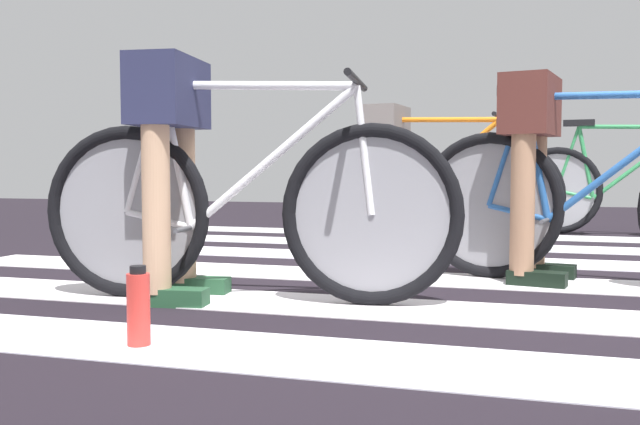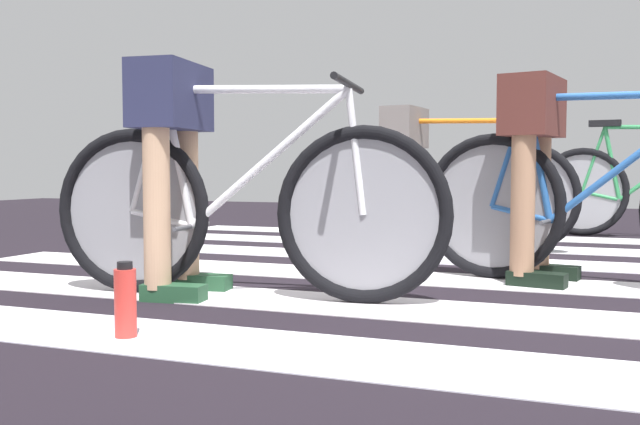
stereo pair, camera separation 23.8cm
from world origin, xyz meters
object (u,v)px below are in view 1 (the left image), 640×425
cyclist_1_of_4 (170,144)px  bicycle_3_of_4 (431,191)px  cyclist_2_of_4 (531,149)px  cyclist_3_of_4 (388,156)px  bicycle_2_of_4 (600,202)px  bicycle_1_of_4 (244,207)px  bicycle_4_of_4 (624,188)px  water_bottle (138,308)px

cyclist_1_of_4 → bicycle_3_of_4: (0.78, 2.21, -0.25)m
cyclist_2_of_4 → cyclist_3_of_4: (-0.95, 1.35, -0.00)m
cyclist_1_of_4 → bicycle_2_of_4: (1.72, 0.84, -0.25)m
cyclist_1_of_4 → cyclist_3_of_4: cyclist_1_of_4 is taller
cyclist_2_of_4 → cyclist_3_of_4: size_ratio=1.00×
bicycle_1_of_4 → bicycle_3_of_4: size_ratio=1.00×
bicycle_1_of_4 → cyclist_3_of_4: (0.16, 2.21, 0.24)m
bicycle_4_of_4 → water_bottle: 4.57m
bicycle_4_of_4 → cyclist_2_of_4: bearing=-100.5°
cyclist_1_of_4 → bicycle_1_of_4: bearing=-0.0°
cyclist_1_of_4 → bicycle_4_of_4: cyclist_1_of_4 is taller
cyclist_3_of_4 → bicycle_1_of_4: bearing=-87.4°
cyclist_1_of_4 → bicycle_2_of_4: cyclist_1_of_4 is taller
bicycle_1_of_4 → cyclist_2_of_4: 1.43m
cyclist_3_of_4 → water_bottle: (-0.19, -2.97, -0.51)m
bicycle_3_of_4 → bicycle_1_of_4: bearing=-95.5°
cyclist_2_of_4 → water_bottle: size_ratio=3.96×
cyclist_2_of_4 → cyclist_3_of_4: 1.65m
bicycle_3_of_4 → bicycle_4_of_4: same height
cyclist_1_of_4 → water_bottle: cyclist_1_of_4 is taller
bicycle_2_of_4 → water_bottle: (-1.44, -1.56, -0.27)m
cyclist_2_of_4 → bicycle_3_of_4: 1.48m
cyclist_1_of_4 → water_bottle: bearing=-75.3°
cyclist_3_of_4 → bicycle_4_of_4: size_ratio=0.56×
bicycle_4_of_4 → cyclist_3_of_4: bearing=-138.9°
cyclist_1_of_4 → cyclist_2_of_4: size_ratio=1.01×
bicycle_2_of_4 → cyclist_2_of_4: size_ratio=1.76×
bicycle_4_of_4 → bicycle_1_of_4: bearing=-112.8°
cyclist_1_of_4 → cyclist_2_of_4: cyclist_1_of_4 is taller
bicycle_2_of_4 → bicycle_4_of_4: bearing=92.1°
bicycle_1_of_4 → cyclist_3_of_4: 2.23m
water_bottle → bicycle_4_of_4: bearing=65.9°
bicycle_1_of_4 → bicycle_2_of_4: (1.41, 0.80, 0.00)m
bicycle_1_of_4 → bicycle_3_of_4: same height
bicycle_3_of_4 → cyclist_3_of_4: 0.40m
cyclist_3_of_4 → bicycle_4_of_4: cyclist_3_of_4 is taller
bicycle_2_of_4 → bicycle_3_of_4: same height
cyclist_2_of_4 → bicycle_3_of_4: bearing=127.3°
water_bottle → cyclist_1_of_4: bearing=111.0°
cyclist_3_of_4 → bicycle_2_of_4: bearing=-41.7°
cyclist_2_of_4 → bicycle_4_of_4: size_ratio=0.56×
water_bottle → bicycle_3_of_4: bearing=80.4°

